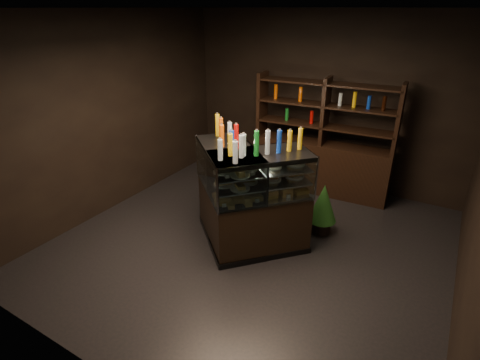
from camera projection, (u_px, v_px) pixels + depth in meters
name	position (u px, v px, depth m)	size (l,w,h in m)	color
ground	(253.00, 243.00, 5.25)	(5.00, 5.00, 0.00)	black
room_shell	(255.00, 106.00, 4.44)	(5.02, 5.02, 3.01)	black
display_case	(244.00, 214.00, 5.04)	(1.80, 1.37, 1.39)	black
food_display	(244.00, 175.00, 4.79)	(1.42, 0.96, 0.43)	#B98C42
bottles_top	(245.00, 140.00, 4.60)	(1.24, 0.82, 0.30)	yellow
potted_conifer	(323.00, 202.00, 5.30)	(0.40, 0.40, 0.87)	black
back_shelving	(321.00, 159.00, 6.50)	(2.36, 0.55, 2.00)	black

